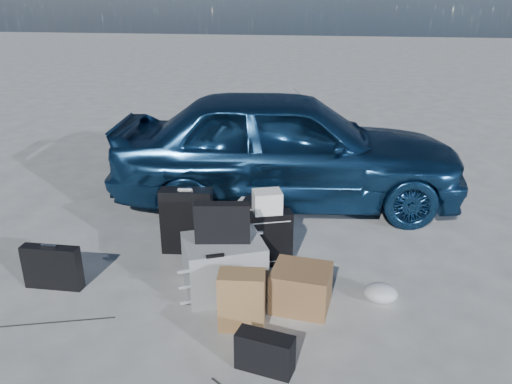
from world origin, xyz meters
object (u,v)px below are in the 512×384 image
suitcase_right (268,239)px  cardboard_box (301,288)px  suitcase_left (187,221)px  duffel_bag (256,227)px  briefcase (52,267)px  pelican_case (224,265)px  car (287,147)px

suitcase_right → cardboard_box: bearing=-80.9°
suitcase_left → duffel_bag: suitcase_left is taller
briefcase → duffel_bag: (1.55, 1.11, -0.03)m
briefcase → duffel_bag: size_ratio=0.74×
cardboard_box → briefcase: bearing=-177.9°
briefcase → cardboard_box: bearing=0.5°
pelican_case → duffel_bag: pelican_case is taller
duffel_bag → suitcase_right: bearing=-94.1°
briefcase → suitcase_left: bearing=40.1°
car → briefcase: (-1.72, -2.25, -0.49)m
duffel_bag → suitcase_left: bearing=177.0°
pelican_case → duffel_bag: bearing=57.6°
car → pelican_case: car is taller
suitcase_left → cardboard_box: bearing=-39.6°
pelican_case → cardboard_box: size_ratio=1.42×
pelican_case → suitcase_left: 0.80m
car → cardboard_box: size_ratio=8.94×
briefcase → cardboard_box: (2.09, 0.08, -0.02)m
suitcase_left → cardboard_box: (1.16, -0.75, -0.15)m
briefcase → suitcase_right: 1.87m
suitcase_right → duffel_bag: (-0.18, 0.41, -0.09)m
car → cardboard_box: 2.26m
suitcase_right → duffel_bag: 0.46m
car → suitcase_left: size_ratio=6.29×
suitcase_left → duffel_bag: (0.62, 0.29, -0.15)m
car → cardboard_box: bearing=-178.0°
suitcase_right → cardboard_box: 0.73m
car → briefcase: car is taller
pelican_case → duffel_bag: size_ratio=0.95×
duffel_bag → cardboard_box: (0.54, -1.04, 0.00)m
car → suitcase_right: size_ratio=7.76×
suitcase_left → pelican_case: bearing=-57.5°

